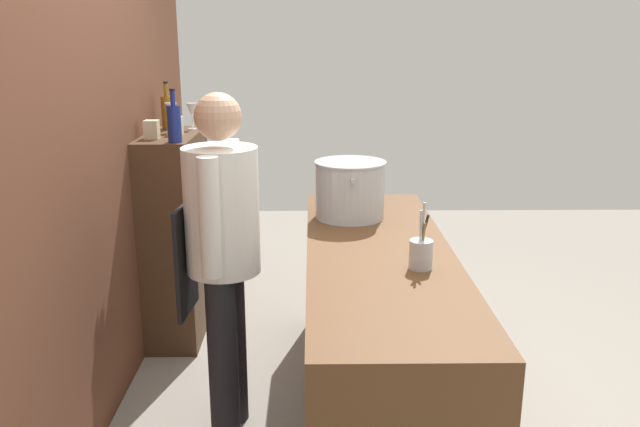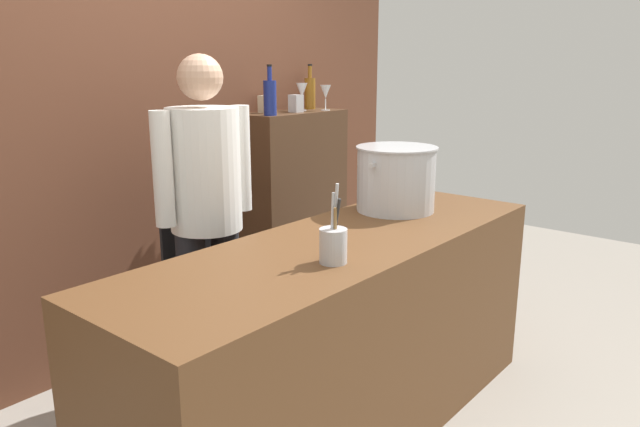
{
  "view_description": "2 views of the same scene",
  "coord_description": "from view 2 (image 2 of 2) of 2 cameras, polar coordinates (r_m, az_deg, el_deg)",
  "views": [
    {
      "loc": [
        -2.94,
        0.32,
        1.9
      ],
      "look_at": [
        0.27,
        0.28,
        1.01
      ],
      "focal_mm": 36.24,
      "sensor_mm": 36.0,
      "label": 1
    },
    {
      "loc": [
        -1.9,
        -1.46,
        1.62
      ],
      "look_at": [
        0.27,
        0.35,
        0.9
      ],
      "focal_mm": 33.59,
      "sensor_mm": 36.0,
      "label": 2
    }
  ],
  "objects": [
    {
      "name": "brick_back_panel",
      "position": [
        3.44,
        -16.96,
        11.6
      ],
      "size": [
        4.4,
        0.1,
        3.0
      ],
      "primitive_type": "cube",
      "color": "brown",
      "rests_on": "ground_plane"
    },
    {
      "name": "prep_counter",
      "position": [
        2.67,
        2.05,
        -11.8
      ],
      "size": [
        2.22,
        0.7,
        0.9
      ],
      "primitive_type": "cube",
      "color": "brown",
      "rests_on": "ground_plane"
    },
    {
      "name": "bar_cabinet",
      "position": [
        4.06,
        -2.49,
        0.41
      ],
      "size": [
        0.76,
        0.32,
        1.31
      ],
      "primitive_type": "cube",
      "color": "#472D1C",
      "rests_on": "ground_plane"
    },
    {
      "name": "chef",
      "position": [
        2.91,
        -10.85,
        0.93
      ],
      "size": [
        0.53,
        0.37,
        1.66
      ],
      "rotation": [
        0.0,
        0.0,
        3.05
      ],
      "color": "black",
      "rests_on": "ground_plane"
    },
    {
      "name": "stockpot_large",
      "position": [
        2.99,
        7.26,
        3.31
      ],
      "size": [
        0.46,
        0.4,
        0.32
      ],
      "color": "#B7BABF",
      "rests_on": "prep_counter"
    },
    {
      "name": "utensil_crock",
      "position": [
        2.2,
        1.27,
        -2.93
      ],
      "size": [
        0.1,
        0.1,
        0.3
      ],
      "color": "#B7BABF",
      "rests_on": "prep_counter"
    },
    {
      "name": "wine_bottle_cobalt",
      "position": [
        3.66,
        -4.79,
        11.03
      ],
      "size": [
        0.08,
        0.08,
        0.3
      ],
      "color": "navy",
      "rests_on": "bar_cabinet"
    },
    {
      "name": "wine_bottle_amber",
      "position": [
        4.17,
        -0.96,
        11.47
      ],
      "size": [
        0.07,
        0.07,
        0.3
      ],
      "color": "#8C5919",
      "rests_on": "bar_cabinet"
    },
    {
      "name": "wine_glass_short",
      "position": [
        4.03,
        -1.75,
        11.57
      ],
      "size": [
        0.08,
        0.08,
        0.18
      ],
      "color": "silver",
      "rests_on": "bar_cabinet"
    },
    {
      "name": "wine_glass_wide",
      "position": [
        4.04,
        0.53,
        11.43
      ],
      "size": [
        0.07,
        0.07,
        0.17
      ],
      "color": "silver",
      "rests_on": "bar_cabinet"
    },
    {
      "name": "spice_tin_silver",
      "position": [
        3.91,
        -2.31,
        10.43
      ],
      "size": [
        0.07,
        0.07,
        0.11
      ],
      "primitive_type": "cube",
      "color": "#B2B2B7",
      "rests_on": "bar_cabinet"
    },
    {
      "name": "spice_tin_cream",
      "position": [
        3.87,
        -5.11,
        10.33
      ],
      "size": [
        0.08,
        0.08,
        0.11
      ],
      "primitive_type": "cube",
      "color": "beige",
      "rests_on": "bar_cabinet"
    }
  ]
}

